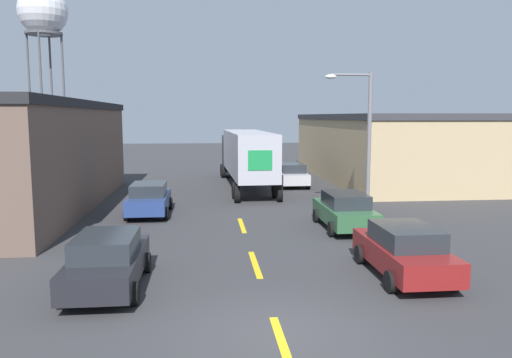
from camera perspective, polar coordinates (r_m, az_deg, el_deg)
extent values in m
plane|color=#333335|center=(11.76, 2.62, -17.20)|extent=(160.00, 160.00, 0.00)
cube|color=gold|center=(11.20, 3.11, -18.48)|extent=(0.20, 3.02, 0.01)
cube|color=gold|center=(16.70, -0.10, -9.69)|extent=(0.20, 3.02, 0.01)
cube|color=gold|center=(22.42, -1.62, -5.31)|extent=(0.20, 3.02, 0.01)
cube|color=tan|center=(40.85, 17.12, 3.30)|extent=(13.65, 20.68, 4.61)
cube|color=#333338|center=(40.77, 17.25, 6.82)|extent=(13.85, 20.88, 0.40)
cube|color=black|center=(40.30, -2.15, 2.98)|extent=(2.39, 2.86, 2.81)
cube|color=#A8A8B2|center=(32.89, -0.93, 3.02)|extent=(2.77, 11.53, 2.76)
cube|color=#198442|center=(27.21, 0.48, 2.15)|extent=(1.34, 0.07, 1.10)
cylinder|color=black|center=(40.90, -0.49, 1.07)|extent=(0.31, 0.99, 0.98)
cylinder|color=black|center=(40.68, -3.89, 1.02)|extent=(0.31, 0.99, 0.98)
cylinder|color=black|center=(39.80, -0.30, 0.90)|extent=(0.31, 0.99, 0.98)
cylinder|color=black|center=(39.57, -3.79, 0.84)|extent=(0.31, 0.99, 0.98)
cylinder|color=black|center=(29.81, 2.19, -1.23)|extent=(0.31, 0.99, 0.98)
cylinder|color=black|center=(29.49, -2.47, -1.32)|extent=(0.31, 0.99, 0.98)
cylinder|color=black|center=(28.44, 2.67, -1.64)|extent=(0.31, 0.99, 0.98)
cylinder|color=black|center=(28.12, -2.21, -1.74)|extent=(0.31, 0.99, 0.98)
cube|color=maroon|center=(16.01, 16.49, -8.31)|extent=(1.83, 4.47, 0.70)
cube|color=#23282D|center=(15.73, 16.76, -6.20)|extent=(1.61, 2.32, 0.58)
cylinder|color=black|center=(17.68, 17.51, -8.05)|extent=(0.22, 0.62, 0.62)
cylinder|color=black|center=(17.05, 11.79, -8.43)|extent=(0.22, 0.62, 0.62)
cylinder|color=black|center=(15.28, 21.68, -10.64)|extent=(0.22, 0.62, 0.62)
cylinder|color=black|center=(14.55, 15.15, -11.28)|extent=(0.22, 0.62, 0.62)
cube|color=black|center=(14.91, -16.57, -9.47)|extent=(1.83, 4.47, 0.70)
cube|color=#23282D|center=(14.61, -16.76, -7.22)|extent=(1.61, 2.32, 0.58)
cylinder|color=black|center=(16.18, -12.38, -9.30)|extent=(0.22, 0.62, 0.62)
cylinder|color=black|center=(16.49, -18.79, -9.20)|extent=(0.22, 0.62, 0.62)
cylinder|color=black|center=(13.57, -13.73, -12.60)|extent=(0.22, 0.62, 0.62)
cylinder|color=black|center=(13.94, -21.37, -12.36)|extent=(0.22, 0.62, 0.62)
cube|color=#2D5B38|center=(21.99, 10.07, -3.92)|extent=(1.83, 4.47, 0.70)
cube|color=#23282D|center=(21.75, 10.20, -2.34)|extent=(1.61, 2.32, 0.58)
cylinder|color=black|center=(23.61, 11.27, -4.05)|extent=(0.22, 0.62, 0.62)
cylinder|color=black|center=(23.15, 6.92, -4.19)|extent=(0.22, 0.62, 0.62)
cylinder|color=black|center=(21.04, 13.49, -5.49)|extent=(0.22, 0.62, 0.62)
cylinder|color=black|center=(20.51, 8.64, -5.69)|extent=(0.22, 0.62, 0.62)
cube|color=navy|center=(25.26, -12.09, -2.53)|extent=(1.83, 4.47, 0.70)
cube|color=#23282D|center=(25.03, -12.16, -1.15)|extent=(1.61, 2.32, 0.58)
cylinder|color=black|center=(26.59, -9.79, -2.76)|extent=(0.22, 0.62, 0.62)
cylinder|color=black|center=(26.78, -13.70, -2.79)|extent=(0.22, 0.62, 0.62)
cylinder|color=black|center=(23.87, -10.24, -3.90)|extent=(0.22, 0.62, 0.62)
cylinder|color=black|center=(24.09, -14.59, -3.92)|extent=(0.22, 0.62, 0.62)
cube|color=#B2B2B7|center=(34.87, 4.06, 0.26)|extent=(1.83, 4.47, 0.70)
cube|color=#23282D|center=(34.67, 4.11, 1.28)|extent=(1.61, 2.32, 0.58)
cylinder|color=black|center=(36.43, 5.10, 0.00)|extent=(0.22, 0.62, 0.62)
cylinder|color=black|center=(36.13, 2.25, -0.04)|extent=(0.22, 0.62, 0.62)
cylinder|color=black|center=(33.74, 5.99, -0.59)|extent=(0.22, 0.62, 0.62)
cylinder|color=black|center=(33.41, 2.92, -0.64)|extent=(0.22, 0.62, 0.62)
cylinder|color=#47474C|center=(71.02, -21.09, 9.10)|extent=(0.28, 0.28, 15.62)
cylinder|color=#47474C|center=(73.69, -22.29, 8.96)|extent=(0.28, 0.28, 15.62)
cylinder|color=#47474C|center=(72.26, -24.44, 8.90)|extent=(0.28, 0.28, 15.62)
cylinder|color=#47474C|center=(69.54, -23.30, 9.05)|extent=(0.28, 0.28, 15.62)
cylinder|color=#4C4C51|center=(72.32, -23.08, 15.03)|extent=(4.62, 4.62, 0.30)
sphere|color=silver|center=(72.79, -23.20, 17.24)|extent=(6.19, 6.19, 6.19)
cylinder|color=slate|center=(25.34, 12.79, 3.95)|extent=(0.20, 0.20, 7.00)
cylinder|color=slate|center=(25.08, 10.80, 11.63)|extent=(2.00, 0.11, 0.11)
ellipsoid|color=silver|center=(24.81, 8.54, 11.50)|extent=(0.56, 0.32, 0.22)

